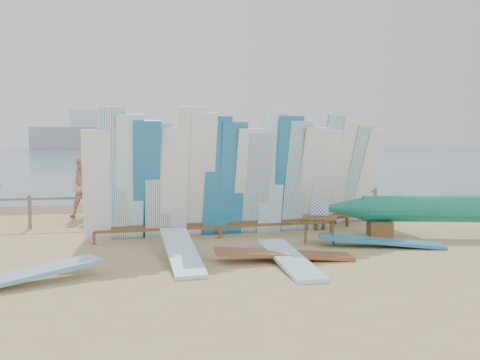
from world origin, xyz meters
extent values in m
plane|color=tan|center=(0.00, 0.00, 0.00)|extent=(160.00, 160.00, 0.00)
cube|color=#486880|center=(0.00, 128.00, 0.00)|extent=(320.00, 240.00, 0.02)
cube|color=brown|center=(0.00, 7.20, 0.00)|extent=(40.00, 2.60, 0.01)
cube|color=#999EA3|center=(-12.00, 180.00, 4.02)|extent=(45.00, 8.00, 8.00)
cube|color=silver|center=(-12.00, 180.00, 11.02)|extent=(18.00, 6.00, 6.00)
cube|color=#736657|center=(0.00, 3.00, 0.80)|extent=(12.00, 0.06, 0.06)
cube|color=#736657|center=(-4.00, 3.00, 0.45)|extent=(0.08, 0.08, 0.90)
cube|color=#736657|center=(-2.00, 3.00, 0.45)|extent=(0.08, 0.08, 0.90)
cube|color=#736657|center=(0.00, 3.00, 0.45)|extent=(0.08, 0.08, 0.90)
cube|color=#736657|center=(2.00, 3.00, 0.45)|extent=(0.08, 0.08, 0.90)
cube|color=#736657|center=(4.00, 3.00, 0.45)|extent=(0.08, 0.08, 0.90)
cube|color=#736657|center=(6.00, 3.00, 0.45)|extent=(0.08, 0.08, 0.90)
cube|color=brown|center=(0.70, 0.58, 0.28)|extent=(5.81, 0.33, 0.07)
cube|color=brown|center=(0.68, 1.07, 0.28)|extent=(5.81, 0.33, 0.07)
cube|color=white|center=(-2.15, 0.70, 1.29)|extent=(0.64, 0.61, 2.58)
cube|color=white|center=(-1.77, 0.71, 1.55)|extent=(0.65, 0.73, 3.09)
cube|color=#9BE0F8|center=(-1.39, 0.73, 1.47)|extent=(0.65, 0.89, 2.94)
cube|color=teal|center=(-1.02, 0.75, 1.40)|extent=(0.66, 0.97, 2.80)
cube|color=white|center=(-0.74, 0.76, 1.38)|extent=(0.64, 0.63, 2.75)
cube|color=white|center=(-0.36, 0.78, 1.32)|extent=(0.64, 0.65, 2.63)
cube|color=white|center=(0.02, 0.80, 1.56)|extent=(0.65, 0.89, 3.12)
cube|color=white|center=(0.30, 0.81, 1.50)|extent=(0.65, 0.91, 2.99)
cube|color=teal|center=(0.67, 0.83, 1.46)|extent=(0.64, 0.69, 2.92)
cube|color=teal|center=(1.05, 0.84, 1.40)|extent=(0.65, 0.75, 2.79)
cube|color=white|center=(1.43, 0.86, 1.32)|extent=(0.65, 0.90, 2.64)
cube|color=white|center=(1.71, 0.87, 1.26)|extent=(0.65, 0.89, 2.52)
cube|color=#9BE0F8|center=(2.08, 0.89, 1.55)|extent=(0.64, 0.70, 3.10)
cube|color=teal|center=(2.46, 0.91, 1.47)|extent=(0.65, 0.85, 2.95)
cube|color=white|center=(2.74, 0.92, 1.42)|extent=(0.65, 0.82, 2.84)
cube|color=white|center=(3.12, 0.94, 1.34)|extent=(0.66, 0.99, 2.67)
cube|color=white|center=(3.49, 0.96, 1.31)|extent=(0.65, 0.74, 2.62)
cube|color=brown|center=(4.39, 1.51, 0.28)|extent=(2.10, 0.81, 0.07)
cube|color=brown|center=(4.23, 1.97, 0.28)|extent=(2.10, 0.81, 0.07)
cube|color=white|center=(3.34, 1.39, 1.27)|extent=(0.79, 0.82, 2.54)
cube|color=white|center=(3.83, 1.57, 1.51)|extent=(0.85, 0.98, 3.03)
cube|color=white|center=(4.32, 1.74, 1.45)|extent=(0.86, 1.00, 2.91)
cube|color=white|center=(4.82, 1.92, 1.39)|extent=(0.86, 1.02, 2.78)
cube|color=white|center=(5.22, 2.07, 1.33)|extent=(0.87, 1.03, 2.66)
cube|color=brown|center=(4.57, 0.00, 0.19)|extent=(0.69, 0.76, 0.38)
cylinder|color=#178265|center=(6.41, -0.53, 0.68)|extent=(4.68, 1.92, 0.64)
cone|color=#178265|center=(3.65, 0.27, 0.68)|extent=(1.39, 0.93, 0.59)
cube|color=brown|center=(2.78, -0.55, 0.60)|extent=(0.90, 0.78, 0.04)
cube|color=white|center=(2.78, -0.55, 0.83)|extent=(0.38, 0.18, 0.36)
cube|color=#965328|center=(1.50, -1.96, 0.00)|extent=(2.74, 0.78, 0.26)
cube|color=#9BE0F8|center=(-0.46, -1.62, 0.00)|extent=(0.64, 2.70, 0.44)
cube|color=teal|center=(3.98, -1.16, 0.00)|extent=(2.74, 1.34, 0.26)
cube|color=#9BE0F8|center=(1.49, -2.29, 0.00)|extent=(0.59, 2.70, 0.24)
cube|color=white|center=(-3.22, -2.74, 0.00)|extent=(2.66, 1.70, 0.30)
cube|color=#B51323|center=(1.40, 3.57, 0.36)|extent=(0.71, 0.66, 0.06)
cube|color=#B51323|center=(1.45, 3.84, 0.67)|extent=(0.64, 0.29, 0.61)
cube|color=#B51323|center=(1.80, 3.50, 0.34)|extent=(0.72, 0.69, 0.05)
cube|color=#B51323|center=(1.72, 3.74, 0.63)|extent=(0.60, 0.35, 0.58)
cube|color=#B51323|center=(1.47, 3.62, 0.50)|extent=(0.52, 0.74, 0.50)
cube|color=#B51323|center=(1.52, 3.89, 0.82)|extent=(0.43, 0.22, 0.32)
imported|color=#8C6042|center=(-2.43, 4.23, 0.83)|extent=(0.66, 0.66, 1.66)
imported|color=#8C6042|center=(5.17, 4.16, 0.80)|extent=(1.02, 0.76, 1.59)
imported|color=beige|center=(1.17, 7.27, 0.93)|extent=(1.74, 1.46, 1.87)
imported|color=beige|center=(-2.76, 4.88, 0.93)|extent=(0.94, 0.50, 1.87)
imported|color=tan|center=(2.37, 5.06, 0.94)|extent=(0.97, 0.55, 1.89)
imported|color=#8C6042|center=(-0.52, 4.64, 0.87)|extent=(0.67, 1.10, 1.75)
imported|color=#8C6042|center=(3.79, 6.00, 0.80)|extent=(0.67, 0.54, 1.61)
imported|color=tan|center=(-0.86, 5.35, 0.85)|extent=(0.74, 1.18, 1.70)
camera|label=1|loc=(-1.45, -11.26, 2.27)|focal=38.00mm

